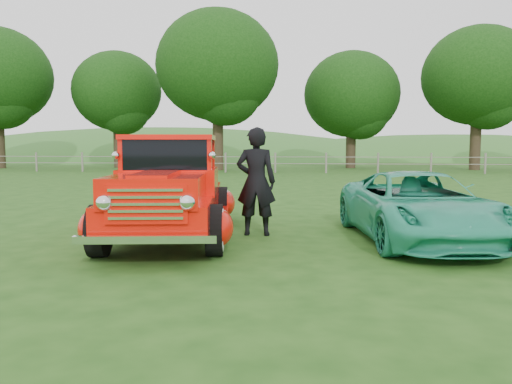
# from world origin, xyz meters

# --- Properties ---
(ground) EXTENTS (140.00, 140.00, 0.00)m
(ground) POSITION_xyz_m (0.00, 0.00, 0.00)
(ground) COLOR #1D4512
(ground) RESTS_ON ground
(distant_hills) EXTENTS (116.00, 60.00, 18.00)m
(distant_hills) POSITION_xyz_m (-4.08, 59.46, -4.55)
(distant_hills) COLOR #306726
(distant_hills) RESTS_ON ground
(fence_line) EXTENTS (48.00, 0.12, 1.20)m
(fence_line) POSITION_xyz_m (0.00, 22.00, 0.60)
(fence_line) COLOR slate
(fence_line) RESTS_ON ground
(tree_mid_west) EXTENTS (6.40, 6.40, 8.46)m
(tree_mid_west) POSITION_xyz_m (-12.00, 28.00, 5.55)
(tree_mid_west) COLOR #2F2317
(tree_mid_west) RESTS_ON ground
(tree_near_west) EXTENTS (8.00, 8.00, 10.42)m
(tree_near_west) POSITION_xyz_m (-4.00, 25.00, 6.80)
(tree_near_west) COLOR #2F2317
(tree_near_west) RESTS_ON ground
(tree_near_east) EXTENTS (6.80, 6.80, 8.33)m
(tree_near_east) POSITION_xyz_m (5.00, 29.00, 5.25)
(tree_near_east) COLOR #2F2317
(tree_near_east) RESTS_ON ground
(tree_mid_east) EXTENTS (7.20, 7.20, 9.44)m
(tree_mid_east) POSITION_xyz_m (13.00, 27.00, 6.17)
(tree_mid_east) COLOR #2F2317
(tree_mid_east) RESTS_ON ground
(red_pickup) EXTENTS (2.73, 5.18, 1.78)m
(red_pickup) POSITION_xyz_m (-0.43, 0.78, 0.80)
(red_pickup) COLOR black
(red_pickup) RESTS_ON ground
(teal_sedan) EXTENTS (2.47, 4.41, 1.17)m
(teal_sedan) POSITION_xyz_m (3.79, 0.89, 0.58)
(teal_sedan) COLOR #2AA882
(teal_sedan) RESTS_ON ground
(man) EXTENTS (0.71, 0.47, 1.93)m
(man) POSITION_xyz_m (1.03, 1.16, 0.96)
(man) COLOR black
(man) RESTS_ON ground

